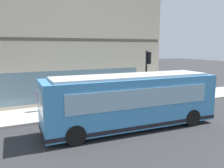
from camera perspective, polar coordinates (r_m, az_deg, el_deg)
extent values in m
plane|color=#2D2D30|center=(13.54, -0.85, -10.90)|extent=(120.00, 120.00, 0.00)
cube|color=#B2ADA3|center=(17.42, -7.14, -6.11)|extent=(3.64, 40.00, 0.15)
cube|color=beige|center=(22.30, -12.29, 9.05)|extent=(7.79, 16.34, 9.37)
cube|color=brown|center=(18.69, -9.48, 10.59)|extent=(0.36, 16.01, 0.24)
cube|color=slate|center=(18.84, -9.11, -0.26)|extent=(0.12, 11.44, 2.40)
cube|color=#3F8CC6|center=(13.37, 4.86, -4.03)|extent=(3.02, 10.12, 2.70)
cube|color=silver|center=(13.12, 4.94, 1.98)|extent=(2.60, 9.10, 0.12)
cube|color=#8CB2C6|center=(11.81, -17.00, -3.92)|extent=(2.20, 0.20, 1.20)
cube|color=#8CB2C6|center=(14.39, 2.50, -1.43)|extent=(0.49, 8.19, 1.00)
cube|color=#8CB2C6|center=(12.20, 7.69, -3.43)|extent=(0.49, 8.19, 1.00)
cube|color=black|center=(13.68, 4.79, -8.81)|extent=(3.07, 10.16, 0.20)
cylinder|color=black|center=(13.52, -11.36, -8.86)|extent=(0.35, 1.01, 1.00)
cylinder|color=black|center=(11.41, -8.90, -12.25)|extent=(0.35, 1.01, 1.00)
cylinder|color=black|center=(16.36, 13.49, -5.77)|extent=(0.35, 1.01, 1.00)
cylinder|color=black|center=(14.66, 18.91, -7.76)|extent=(0.35, 1.01, 1.00)
cylinder|color=black|center=(17.87, 8.29, 1.34)|extent=(0.14, 0.14, 4.18)
cube|color=black|center=(17.84, 8.91, 6.29)|extent=(0.32, 0.24, 0.90)
sphere|color=red|center=(17.90, 9.27, 7.18)|extent=(0.20, 0.20, 0.20)
sphere|color=yellow|center=(17.92, 9.25, 6.29)|extent=(0.20, 0.20, 0.20)
sphere|color=green|center=(17.93, 9.23, 5.40)|extent=(0.20, 0.20, 0.20)
cylinder|color=gold|center=(16.48, -7.57, -5.75)|extent=(0.24, 0.24, 0.55)
sphere|color=gold|center=(16.39, -7.59, -4.55)|extent=(0.22, 0.22, 0.22)
cylinder|color=gold|center=(16.52, -7.01, -5.52)|extent=(0.10, 0.12, 0.10)
cylinder|color=gold|center=(16.62, -7.76, -5.45)|extent=(0.12, 0.10, 0.10)
cylinder|color=#3359A5|center=(17.33, -17.20, -4.98)|extent=(0.14, 0.14, 0.77)
cylinder|color=#3359A5|center=(17.16, -17.39, -5.12)|extent=(0.14, 0.14, 0.77)
cylinder|color=#8C3F8C|center=(17.09, -17.40, -2.82)|extent=(0.32, 0.32, 0.61)
sphere|color=#9E704C|center=(17.01, -17.47, -1.47)|extent=(0.21, 0.21, 0.21)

